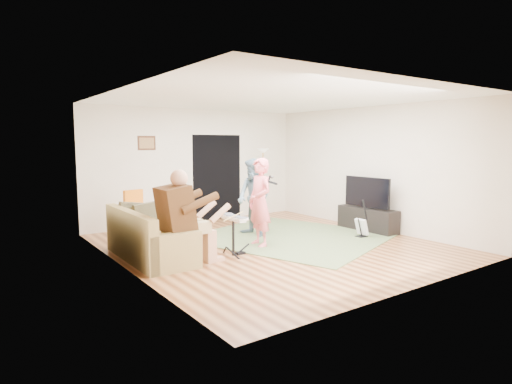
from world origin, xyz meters
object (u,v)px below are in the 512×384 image
Objects in this scene: torchiere_lamp at (263,171)px; dining_chair at (139,223)px; sofa at (146,243)px; television at (367,192)px; singer at (260,202)px; guitar_spare at (362,227)px; guitarist at (254,198)px; tv_cabinet at (368,219)px; drum_kit at (233,238)px.

torchiere_lamp is 1.78× the size of dining_chair.
sofa is 1.43m from dining_chair.
torchiere_lamp is 2.70m from television.
singer is 0.93× the size of torchiere_lamp.
television is at bearing 33.42° from guitar_spare.
singer is 2.88m from torchiere_lamp.
singer is at bearing -9.56° from sofa.
singer is 2.27m from guitar_spare.
tv_cabinet is at bearing 61.90° from guitarist.
singer is at bearing -127.34° from torchiere_lamp.
guitar_spare reaches higher than tv_cabinet.
guitarist reaches higher than tv_cabinet.
singer is (0.77, 0.30, 0.51)m from drum_kit.
sofa is at bearing -95.12° from singer.
torchiere_lamp is at bearing 26.85° from sofa.
torchiere_lamp is (3.80, 1.92, 0.93)m from sofa.
television is at bearing 61.45° from guitarist.
sofa reaches higher than drum_kit.
guitarist is 2.49m from television.
television reaches higher than drum_kit.
sofa is 2.91× the size of drum_kit.
singer reaches higher than drum_kit.
guitarist is 1.61× the size of dining_chair.
dining_chair is (-1.68, 1.73, -0.46)m from singer.
guitar_spare is at bearing -6.32° from drum_kit.
drum_kit is at bearing -178.94° from television.
sofa is at bearing -153.15° from torchiere_lamp.
singer is 1.40× the size of television.
guitarist is 2.07m from torchiere_lamp.
tv_cabinet is (4.79, -0.59, -0.02)m from sofa.
torchiere_lamp is (1.73, 2.27, 0.39)m from singer.
dining_chair is (-2.07, 0.98, -0.44)m from guitarist.
guitarist reaches higher than guitar_spare.
singer is 0.84m from guitarist.
tv_cabinet is (3.50, 0.06, -0.06)m from drum_kit.
torchiere_lamp is 1.51× the size of television.
dining_chair is (0.38, 1.38, 0.08)m from sofa.
tv_cabinet is at bearing 89.45° from singer.
drum_kit is 0.50× the size of tv_cabinet.
tv_cabinet is 1.20× the size of television.
torchiere_lamp reaches higher than singer.
torchiere_lamp is at bearing -3.57° from dining_chair.
guitarist is (0.39, 0.75, -0.02)m from singer.
torchiere_lamp reaches higher than tv_cabinet.
dining_chair is at bearing 155.74° from television.
singer is at bearing 163.53° from guitar_spare.
singer is at bearing 174.91° from television.
guitar_spare is at bearing -82.77° from torchiere_lamp.
drum_kit is 0.43× the size of singer.
sofa is 2.16m from singer.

